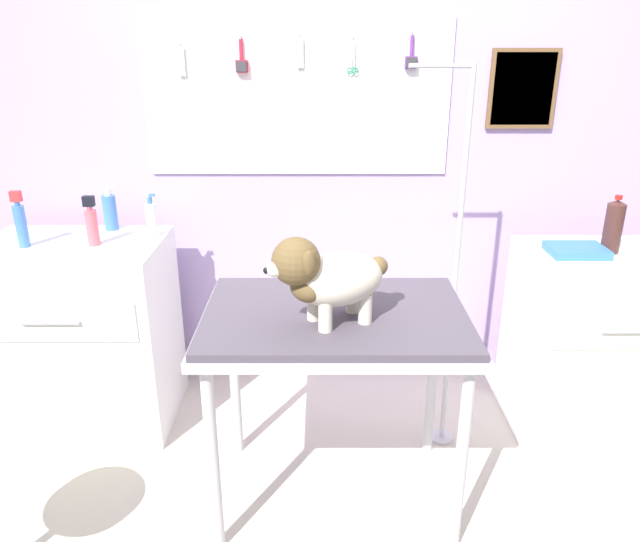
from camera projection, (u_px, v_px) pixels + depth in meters
rear_wall_panel at (333, 165)px, 2.95m from camera, size 4.00×0.11×2.30m
grooming_table at (338, 332)px, 2.17m from camera, size 0.98×0.68×0.82m
grooming_arm at (455, 285)px, 2.49m from camera, size 0.30×0.11×1.66m
dog at (329, 277)px, 1.99m from camera, size 0.44×0.32×0.33m
counter_left at (86, 333)px, 2.79m from camera, size 0.80×0.58×0.90m
cabinet_right at (593, 343)px, 2.73m from camera, size 0.68×0.54×0.87m
detangler_spray at (154, 219)px, 2.69m from camera, size 0.05×0.05×0.20m
spray_bottle_short at (112, 212)px, 2.80m from camera, size 0.06×0.06×0.21m
spray_bottle_tall at (94, 224)px, 2.58m from camera, size 0.05×0.05×0.22m
pump_bottle_white at (23, 223)px, 2.55m from camera, size 0.05×0.05×0.25m
soda_bottle at (616, 226)px, 2.55m from camera, size 0.08×0.08×0.25m
supply_tray at (579, 251)px, 2.56m from camera, size 0.24×0.18×0.04m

